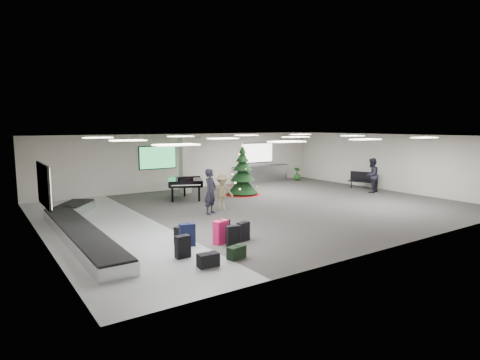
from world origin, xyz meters
TOP-DOWN VIEW (x-y plane):
  - ground at (0.00, 0.00)m, footprint 18.00×18.00m
  - room_envelope at (-0.38, 0.67)m, footprint 18.02×14.02m
  - baggage_carousel at (-7.84, -0.08)m, footprint 2.28×9.71m
  - service_counter at (5.00, 6.65)m, footprint 4.05×0.65m
  - suitcase_0 at (-6.01, -4.30)m, footprint 0.42×0.25m
  - suitcase_1 at (-4.23, -4.16)m, footprint 0.44×0.29m
  - pink_suitcase at (-4.42, -3.74)m, footprint 0.52×0.37m
  - suitcase_3 at (-3.90, -3.14)m, footprint 0.43×0.36m
  - navy_suitcase at (-5.41, -3.39)m, footprint 0.51×0.38m
  - green_duffel at (-4.82, -5.21)m, footprint 0.59×0.39m
  - suitcase_7 at (-3.65, -3.86)m, footprint 0.46×0.32m
  - suitcase_8 at (-5.46, -2.98)m, footprint 0.42×0.34m
  - black_duffel at (-5.78, -5.33)m, footprint 0.57×0.34m
  - christmas_tree at (1.25, 3.29)m, footprint 1.93×1.93m
  - grand_piano at (-1.91, 3.78)m, footprint 2.32×2.58m
  - bench at (8.28, 1.02)m, footprint 1.10×1.63m
  - traveler_a at (-2.54, 0.15)m, footprint 0.82×0.75m
  - traveler_b at (-1.67, 0.65)m, footprint 1.15×0.89m
  - traveler_bench at (7.50, -0.15)m, footprint 1.07×0.92m
  - potted_plant_left at (3.03, 5.79)m, footprint 0.59×0.56m
  - potted_plant_right at (7.53, 5.90)m, footprint 0.66×0.66m

SIDE VIEW (x-z plane):
  - ground at x=0.00m, z-range 0.00..0.00m
  - green_duffel at x=-4.82m, z-range -0.01..0.37m
  - black_duffel at x=-5.78m, z-range -0.01..0.37m
  - baggage_carousel at x=-7.84m, z-range 0.00..0.43m
  - suitcase_8 at x=-5.46m, z-range -0.01..0.55m
  - suitcase_3 at x=-3.90m, z-range -0.01..0.58m
  - suitcase_7 at x=-3.65m, z-range -0.01..0.62m
  - suitcase_1 at x=-4.23m, z-range -0.01..0.64m
  - suitcase_0 at x=-6.01m, z-range -0.01..0.64m
  - navy_suitcase at x=-5.41m, z-range -0.01..0.72m
  - pink_suitcase at x=-4.42m, z-range -0.01..0.75m
  - potted_plant_left at x=3.03m, z-range 0.00..0.85m
  - potted_plant_right at x=7.53m, z-range 0.00..0.89m
  - service_counter at x=5.00m, z-range 0.01..1.09m
  - bench at x=8.28m, z-range 0.06..1.04m
  - traveler_b at x=-1.67m, z-range 0.00..1.56m
  - grand_piano at x=-1.91m, z-range 0.26..1.47m
  - christmas_tree at x=1.25m, z-range -0.43..2.32m
  - traveler_a at x=-2.54m, z-range 0.00..1.89m
  - traveler_bench at x=7.50m, z-range 0.00..1.91m
  - room_envelope at x=-0.38m, z-range 0.73..3.94m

